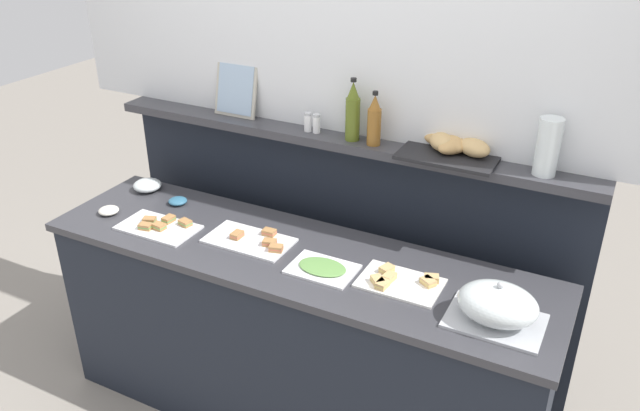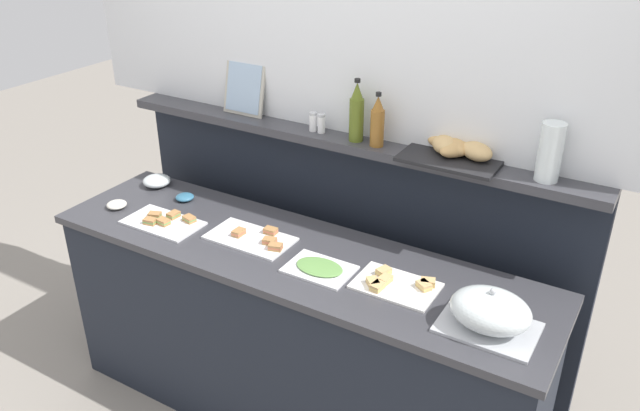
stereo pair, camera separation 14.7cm
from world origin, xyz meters
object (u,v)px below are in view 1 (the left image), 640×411
serving_cloche (497,306)px  condiment_bowl_dark (178,201)px  sandwich_platter_rear (159,226)px  framed_picture (236,89)px  vinegar_bottle_amber (374,121)px  sandwich_platter_front (252,240)px  bread_basket (452,147)px  pepper_shaker (317,124)px  olive_oil_bottle (353,113)px  glass_bowl_large (147,186)px  sandwich_platter_side (400,281)px  salt_shaker (308,122)px  cold_cuts_platter (322,268)px  water_carafe (548,147)px  condiment_bowl_red (109,210)px

serving_cloche → condiment_bowl_dark: serving_cloche is taller
sandwich_platter_rear → framed_picture: (0.09, 0.53, 0.51)m
vinegar_bottle_amber → framed_picture: (-0.74, 0.05, 0.02)m
sandwich_platter_front → condiment_bowl_dark: sandwich_platter_front is taller
sandwich_platter_front → serving_cloche: (1.08, -0.08, 0.06)m
bread_basket → pepper_shaker: bearing=-177.9°
olive_oil_bottle → sandwich_platter_rear: bearing=-146.0°
pepper_shaker → serving_cloche: bearing=-26.7°
glass_bowl_large → condiment_bowl_dark: 0.24m
sandwich_platter_rear → olive_oil_bottle: olive_oil_bottle is taller
sandwich_platter_side → sandwich_platter_front: bearing=179.2°
sandwich_platter_side → olive_oil_bottle: (-0.40, 0.41, 0.50)m
sandwich_platter_side → framed_picture: bearing=156.3°
salt_shaker → bread_basket: 0.66m
pepper_shaker → bread_basket: bearing=2.1°
cold_cuts_platter → condiment_bowl_dark: 0.92m
sandwich_platter_side → olive_oil_bottle: 0.76m
serving_cloche → sandwich_platter_side: bearing=169.4°
condiment_bowl_dark → water_carafe: 1.71m
sandwich_platter_front → bread_basket: bearing=30.6°
sandwich_platter_front → condiment_bowl_dark: 0.54m
salt_shaker → vinegar_bottle_amber: bearing=-2.5°
condiment_bowl_red → bread_basket: size_ratio=0.24×
cold_cuts_platter → bread_basket: bread_basket is taller
olive_oil_bottle → framed_picture: olive_oil_bottle is taller
salt_shaker → serving_cloche: bearing=-25.7°
sandwich_platter_front → olive_oil_bottle: bearing=54.7°
condiment_bowl_red → olive_oil_bottle: olive_oil_bottle is taller
cold_cuts_platter → condiment_bowl_dark: (-0.89, 0.20, 0.01)m
condiment_bowl_dark → vinegar_bottle_amber: bearing=15.2°
sandwich_platter_side → bread_basket: bearing=85.2°
condiment_bowl_red → water_carafe: water_carafe is taller
serving_cloche → cold_cuts_platter: bearing=178.2°
condiment_bowl_red → framed_picture: (0.40, 0.53, 0.50)m
bread_basket → framed_picture: size_ratio=1.56×
water_carafe → sandwich_platter_front: bearing=-159.7°
serving_cloche → bread_basket: bearing=124.6°
sandwich_platter_side → bread_basket: (0.04, 0.44, 0.41)m
condiment_bowl_dark → olive_oil_bottle: olive_oil_bottle is taller
cold_cuts_platter → framed_picture: size_ratio=1.05×
condiment_bowl_dark → water_carafe: bearing=9.2°
glass_bowl_large → bread_basket: (1.47, 0.23, 0.40)m
vinegar_bottle_amber → pepper_shaker: size_ratio=2.71×
condiment_bowl_red → bread_basket: bread_basket is taller
glass_bowl_large → water_carafe: water_carafe is taller
vinegar_bottle_amber → bread_basket: 0.34m
condiment_bowl_red → cold_cuts_platter: bearing=1.3°
vinegar_bottle_amber → salt_shaker: 0.33m
cold_cuts_platter → vinegar_bottle_amber: bearing=88.1°
cold_cuts_platter → condiment_bowl_red: (-1.12, -0.03, 0.01)m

